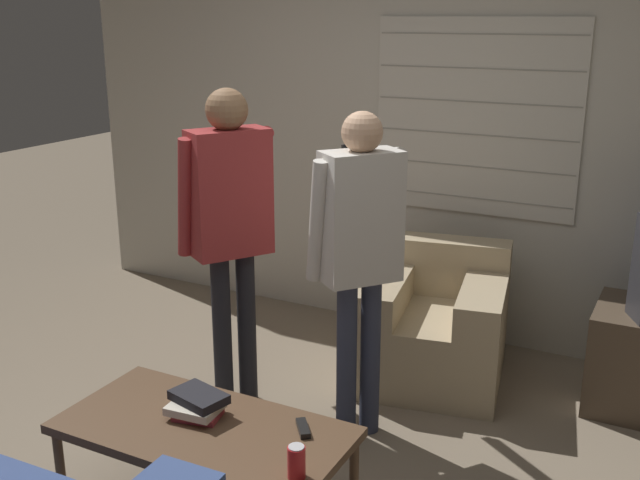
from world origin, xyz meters
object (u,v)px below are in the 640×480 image
Objects in this scene: armchair_beige at (434,324)px; person_left_standing at (230,212)px; spare_remote at (303,428)px; person_right_standing at (359,240)px; soda_can at (296,462)px; coffee_table at (204,434)px; book_stack at (197,404)px.

person_left_standing is at bearing 33.41° from armchair_beige.
person_left_standing is at bearing 99.74° from spare_remote.
person_right_standing is 12.94× the size of soda_can.
coffee_table is 0.73× the size of person_right_standing.
spare_remote is at bearing -99.56° from person_left_standing.
person_left_standing is (-0.85, -0.81, 0.76)m from armchair_beige.
person_right_standing is at bearing 70.28° from armchair_beige.
soda_can is at bearing -103.91° from spare_remote.
person_left_standing reaches higher than coffee_table.
armchair_beige is 1.85m from soda_can.
coffee_table is (-0.39, -1.71, 0.09)m from armchair_beige.
coffee_table is 0.70× the size of person_left_standing.
book_stack is (-0.07, 0.06, 0.09)m from coffee_table.
soda_can reaches higher than book_stack.
coffee_table is at bearing -39.77° from book_stack.
book_stack is at bearing 153.67° from spare_remote.
armchair_beige is at bearing 77.17° from coffee_table.
soda_can is 0.32m from spare_remote.
person_right_standing reaches higher than armchair_beige.
coffee_table is at bearing -156.96° from person_right_standing.
coffee_table is 9.38× the size of spare_remote.
armchair_beige is 1.40m from person_left_standing.
armchair_beige is 0.56× the size of person_left_standing.
book_stack is 0.46m from spare_remote.
person_left_standing is 0.72m from person_right_standing.
coffee_table is 9.44× the size of soda_can.
person_right_standing is at bearing 103.09° from soda_can.
armchair_beige reaches higher than spare_remote.
coffee_table is 1.21m from person_left_standing.
person_right_standing is (0.26, 0.93, 0.62)m from coffee_table.
armchair_beige is at bearing 93.57° from soda_can.
armchair_beige is at bearing 74.41° from book_stack.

